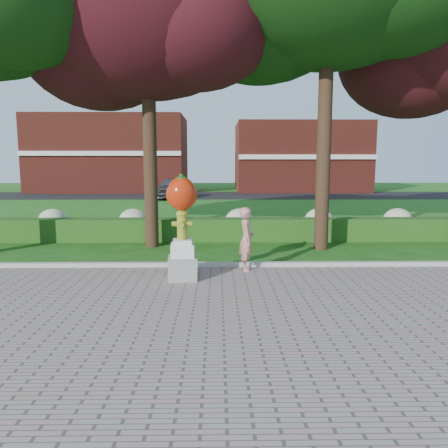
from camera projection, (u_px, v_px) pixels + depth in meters
ground at (209, 305)px, 8.58m from camera, size 100.00×100.00×0.00m
walkway at (201, 425)px, 4.62m from camera, size 40.00×14.00×0.04m
curb at (211, 265)px, 11.54m from camera, size 40.00×0.18×0.15m
lawn_hedge at (213, 230)px, 15.45m from camera, size 24.00×0.70×0.80m
hydrangea_row at (228, 222)px, 16.43m from camera, size 20.10×1.10×0.99m
street at (216, 195)px, 36.30m from camera, size 50.00×8.00×0.02m
building_left at (111, 154)px, 41.60m from camera, size 14.00×8.00×7.00m
building_right at (299, 157)px, 41.89m from camera, size 12.00×8.00×6.40m
tree_mid_left at (144, 15)px, 13.54m from camera, size 8.25×7.04×10.69m
hydrant_sculpture at (182, 224)px, 10.14m from camera, size 0.72×0.72×2.47m
woman at (247, 239)px, 11.05m from camera, size 0.40×0.60×1.61m
parked_car at (173, 188)px, 33.16m from camera, size 2.66×5.01×1.62m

